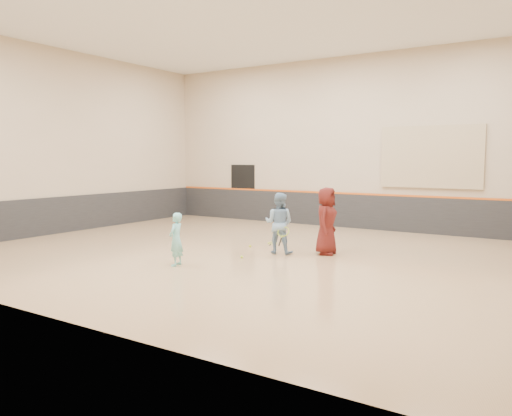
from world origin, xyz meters
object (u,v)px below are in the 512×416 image
Objects in this scene: girl at (176,239)px; instructor at (279,223)px; young_man at (326,221)px; spare_racket at (272,242)px.

girl is 2.85m from instructor.
young_man reaches higher than spare_racket.
spare_racket is (0.34, 3.74, -0.58)m from girl.
young_man is (2.32, 3.11, 0.25)m from girl.
young_man reaches higher than girl.
instructor is at bearing 106.92° from young_man.
girl is 0.71× the size of young_man.
young_man is 2.79× the size of spare_racket.
spare_racket is at bearing 161.29° from girl.
instructor is at bearing -52.70° from spare_racket.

